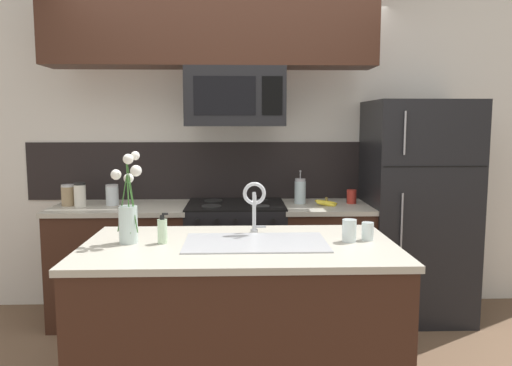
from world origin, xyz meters
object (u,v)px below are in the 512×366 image
at_px(stove_range, 236,261).
at_px(storage_jar_short, 112,195).
at_px(microwave, 235,97).
at_px(coffee_tin, 352,197).
at_px(flower_vase, 128,213).
at_px(storage_jar_medium, 80,195).
at_px(french_press, 300,191).
at_px(storage_jar_tall, 68,195).
at_px(drinking_glass, 349,231).
at_px(refrigerator, 416,210).
at_px(dish_soap_bottle, 162,231).
at_px(banana_bunch, 326,203).
at_px(sink_faucet, 254,200).
at_px(spare_glass, 368,231).

height_order(stove_range, storage_jar_short, storage_jar_short).
bearing_deg(microwave, coffee_tin, 4.39).
distance_m(storage_jar_short, flower_vase, 1.32).
distance_m(storage_jar_medium, french_press, 1.71).
xyz_separation_m(stove_range, storage_jar_medium, (-1.19, -0.03, 0.54)).
relative_size(storage_jar_tall, drinking_glass, 1.35).
relative_size(refrigerator, dish_soap_bottle, 10.43).
relative_size(storage_jar_medium, drinking_glass, 1.53).
bearing_deg(dish_soap_bottle, banana_bunch, 47.19).
xyz_separation_m(french_press, coffee_tin, (0.41, -0.01, -0.04)).
bearing_deg(stove_range, storage_jar_short, 177.91).
relative_size(microwave, storage_jar_tall, 4.53).
relative_size(refrigerator, storage_jar_short, 10.66).
distance_m(coffee_tin, sink_faucet, 1.36).
bearing_deg(storage_jar_medium, sink_faucet, -37.45).
bearing_deg(sink_faucet, french_press, 69.91).
bearing_deg(french_press, banana_bunch, -32.28).
relative_size(storage_jar_tall, french_press, 0.62).
bearing_deg(french_press, flower_vase, -130.13).
bearing_deg(refrigerator, drinking_glass, -123.10).
relative_size(coffee_tin, drinking_glass, 0.90).
height_order(stove_range, dish_soap_bottle, dish_soap_bottle).
xyz_separation_m(dish_soap_bottle, flower_vase, (-0.18, 0.02, 0.10)).
bearing_deg(storage_jar_short, drinking_glass, -38.61).
distance_m(stove_range, storage_jar_short, 1.10).
xyz_separation_m(coffee_tin, drinking_glass, (-0.30, -1.28, 0.01)).
distance_m(storage_jar_medium, sink_faucet, 1.65).
bearing_deg(drinking_glass, coffee_tin, 76.66).
bearing_deg(dish_soap_bottle, storage_jar_short, 114.60).
distance_m(microwave, sink_faucet, 1.20).
bearing_deg(banana_bunch, microwave, 176.83).
bearing_deg(banana_bunch, sink_faucet, -121.23).
height_order(banana_bunch, dish_soap_bottle, dish_soap_bottle).
height_order(storage_jar_medium, flower_vase, flower_vase).
bearing_deg(stove_range, spare_glass, -58.68).
height_order(storage_jar_tall, flower_vase, flower_vase).
bearing_deg(storage_jar_tall, flower_vase, -59.34).
bearing_deg(refrigerator, sink_faucet, -141.52).
relative_size(refrigerator, flower_vase, 3.50).
xyz_separation_m(stove_range, coffee_tin, (0.92, 0.05, 0.50)).
bearing_deg(storage_jar_tall, dish_soap_bottle, -53.91).
bearing_deg(flower_vase, banana_bunch, 42.42).
distance_m(stove_range, dish_soap_bottle, 1.39).
xyz_separation_m(storage_jar_tall, coffee_tin, (2.23, 0.03, -0.03)).
bearing_deg(drinking_glass, storage_jar_tall, 146.87).
distance_m(storage_jar_medium, spare_glass, 2.25).
bearing_deg(sink_faucet, dish_soap_bottle, -157.91).
height_order(storage_jar_tall, sink_faucet, sink_faucet).
relative_size(french_press, drinking_glass, 2.19).
xyz_separation_m(microwave, storage_jar_tall, (-1.30, 0.04, -0.75)).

